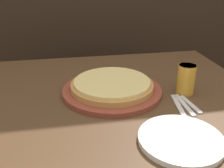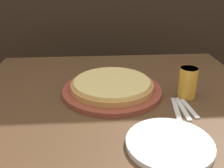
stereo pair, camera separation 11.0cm
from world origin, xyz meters
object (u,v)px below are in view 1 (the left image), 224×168
fork (178,105)px  spoon (190,104)px  pizza_on_board (112,87)px  dinner_knife (184,105)px  beer_glass (186,78)px  dinner_plate (181,139)px

fork → spoon: size_ratio=1.17×
fork → spoon: bearing=0.0°
pizza_on_board → dinner_knife: 0.30m
pizza_on_board → beer_glass: bearing=-10.6°
pizza_on_board → spoon: bearing=-29.6°
pizza_on_board → dinner_plate: (0.15, -0.37, -0.02)m
dinner_plate → fork: bearing=68.4°
pizza_on_board → spoon: size_ratio=2.86×
beer_glass → dinner_knife: (-0.05, -0.10, -0.07)m
dinner_plate → dinner_knife: size_ratio=1.53×
dinner_knife → spoon: same height
dinner_knife → beer_glass: bearing=65.6°
dinner_plate → pizza_on_board: bearing=111.4°
dinner_plate → dinner_knife: dinner_plate is taller
dinner_plate → fork: size_ratio=1.53×
spoon → dinner_knife: bearing=180.0°
pizza_on_board → fork: pizza_on_board is taller
dinner_knife → spoon: 0.03m
dinner_knife → pizza_on_board: bearing=148.1°
beer_glass → fork: beer_glass is taller
dinner_plate → dinner_knife: bearing=62.9°
beer_glass → fork: (-0.07, -0.10, -0.07)m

